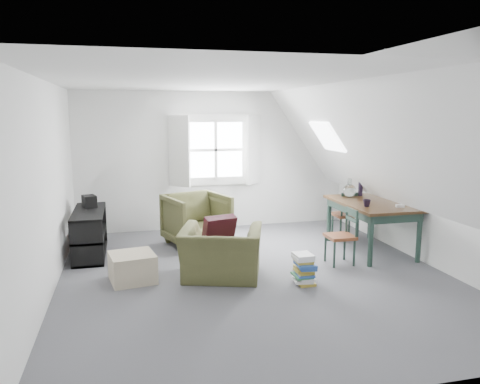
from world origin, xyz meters
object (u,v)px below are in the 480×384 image
object	(u,v)px
armchair_far	(197,245)
magazine_stack	(304,269)
ottoman	(132,267)
dining_chair_near	(342,235)
dining_chair_far	(346,214)
dining_table	(371,209)
armchair_near	(221,277)
media_shelf	(90,235)

from	to	relation	value
armchair_far	magazine_stack	world-z (taller)	armchair_far
ottoman	dining_chair_near	world-z (taller)	dining_chair_near
armchair_far	dining_chair_far	xyz separation A→B (m)	(2.50, -0.26, 0.43)
dining_table	magazine_stack	size ratio (longest dim) A/B	4.02
armchair_near	magazine_stack	size ratio (longest dim) A/B	2.67
dining_table	dining_chair_near	bearing A→B (deg)	-144.91
dining_table	dining_chair_near	size ratio (longest dim) A/B	1.94
dining_table	magazine_stack	world-z (taller)	dining_table
dining_chair_far	media_shelf	bearing A→B (deg)	14.05
armchair_near	armchair_far	bearing A→B (deg)	-69.09
armchair_near	dining_chair_near	xyz separation A→B (m)	(1.77, 0.16, 0.41)
magazine_stack	dining_chair_near	bearing A→B (deg)	37.39
dining_chair_near	ottoman	bearing A→B (deg)	-68.31
dining_chair_far	magazine_stack	bearing A→B (deg)	66.08
armchair_far	media_shelf	xyz separation A→B (m)	(-1.64, -0.18, 0.31)
armchair_near	ottoman	xyz separation A→B (m)	(-1.12, 0.15, 0.18)
armchair_near	dining_chair_far	bearing A→B (deg)	-133.04
dining_chair_far	magazine_stack	world-z (taller)	dining_chair_far
dining_table	magazine_stack	xyz separation A→B (m)	(-1.52, -1.10, -0.48)
media_shelf	magazine_stack	distance (m)	3.28
media_shelf	magazine_stack	xyz separation A→B (m)	(2.68, -1.88, -0.11)
media_shelf	magazine_stack	size ratio (longest dim) A/B	3.47
armchair_far	magazine_stack	size ratio (longest dim) A/B	2.41
ottoman	dining_chair_far	bearing A→B (deg)	18.48
armchair_far	magazine_stack	bearing A→B (deg)	-81.34
ottoman	magazine_stack	distance (m)	2.17
ottoman	magazine_stack	world-z (taller)	magazine_stack
dining_chair_near	media_shelf	distance (m)	3.72
dining_table	dining_chair_far	distance (m)	0.75
magazine_stack	dining_table	bearing A→B (deg)	35.77
dining_table	dining_chair_far	bearing A→B (deg)	95.91
ottoman	dining_chair_far	distance (m)	3.75
armchair_far	dining_chair_far	world-z (taller)	dining_chair_far
dining_table	armchair_far	bearing A→B (deg)	160.54
armchair_far	dining_chair_near	world-z (taller)	dining_chair_near
ottoman	armchair_near	bearing A→B (deg)	-7.68
armchair_far	dining_chair_near	size ratio (longest dim) A/B	1.16
dining_chair_far	media_shelf	world-z (taller)	dining_chair_far
magazine_stack	armchair_far	bearing A→B (deg)	116.74
armchair_near	dining_table	world-z (taller)	dining_table
ottoman	dining_table	world-z (taller)	dining_table
armchair_near	armchair_far	size ratio (longest dim) A/B	1.11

